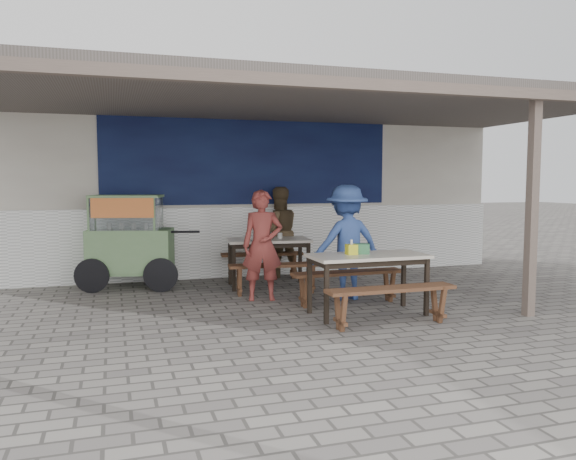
# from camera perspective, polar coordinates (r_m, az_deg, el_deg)

# --- Properties ---
(ground) EXTENTS (60.00, 60.00, 0.00)m
(ground) POSITION_cam_1_polar(r_m,az_deg,el_deg) (7.14, 3.59, -8.38)
(ground) COLOR slate
(ground) RESTS_ON ground
(back_wall) EXTENTS (9.00, 1.28, 3.50)m
(back_wall) POSITION_cam_1_polar(r_m,az_deg,el_deg) (10.37, -3.50, 5.38)
(back_wall) COLOR beige
(back_wall) RESTS_ON ground
(warung_roof) EXTENTS (9.00, 4.21, 2.81)m
(warung_roof) POSITION_cam_1_polar(r_m,az_deg,el_deg) (7.87, 1.41, 12.77)
(warung_roof) COLOR #57504B
(warung_roof) RESTS_ON ground
(table_left) EXTENTS (1.33, 0.82, 0.75)m
(table_left) POSITION_cam_1_polar(r_m,az_deg,el_deg) (8.76, -2.00, -1.44)
(table_left) COLOR silver
(table_left) RESTS_ON ground
(bench_left_street) EXTENTS (1.39, 0.42, 0.45)m
(bench_left_street) POSITION_cam_1_polar(r_m,az_deg,el_deg) (8.18, -1.25, -4.26)
(bench_left_street) COLOR brown
(bench_left_street) RESTS_ON ground
(bench_left_wall) EXTENTS (1.39, 0.42, 0.45)m
(bench_left_wall) POSITION_cam_1_polar(r_m,az_deg,el_deg) (9.42, -2.64, -3.04)
(bench_left_wall) COLOR brown
(bench_left_wall) RESTS_ON ground
(table_right) EXTENTS (1.45, 0.70, 0.75)m
(table_right) POSITION_cam_1_polar(r_m,az_deg,el_deg) (6.98, 8.12, -3.11)
(table_right) COLOR silver
(table_right) RESTS_ON ground
(bench_right_street) EXTENTS (1.54, 0.29, 0.45)m
(bench_right_street) POSITION_cam_1_polar(r_m,az_deg,el_deg) (6.51, 10.42, -6.69)
(bench_right_street) COLOR brown
(bench_right_street) RESTS_ON ground
(bench_right_wall) EXTENTS (1.54, 0.29, 0.45)m
(bench_right_wall) POSITION_cam_1_polar(r_m,az_deg,el_deg) (7.57, 6.09, -5.00)
(bench_right_wall) COLOR brown
(bench_right_wall) RESTS_ON ground
(vendor_cart) EXTENTS (1.85, 1.01, 1.44)m
(vendor_cart) POSITION_cam_1_polar(r_m,az_deg,el_deg) (8.92, -15.81, -0.78)
(vendor_cart) COLOR #698C5D
(vendor_cart) RESTS_ON ground
(patron_street_side) EXTENTS (0.62, 0.47, 1.53)m
(patron_street_side) POSITION_cam_1_polar(r_m,az_deg,el_deg) (7.76, -2.62, -1.56)
(patron_street_side) COLOR maroon
(patron_street_side) RESTS_ON ground
(patron_wall_side) EXTENTS (0.76, 0.60, 1.55)m
(patron_wall_side) POSITION_cam_1_polar(r_m,az_deg,el_deg) (9.62, -0.98, -0.21)
(patron_wall_side) COLOR brown
(patron_wall_side) RESTS_ON ground
(patron_right_table) EXTENTS (1.07, 0.67, 1.60)m
(patron_right_table) POSITION_cam_1_polar(r_m,az_deg,el_deg) (7.84, 5.97, -1.26)
(patron_right_table) COLOR #334F96
(patron_right_table) RESTS_ON ground
(tissue_box) EXTENTS (0.13, 0.13, 0.13)m
(tissue_box) POSITION_cam_1_polar(r_m,az_deg,el_deg) (6.93, 6.46, -1.97)
(tissue_box) COLOR yellow
(tissue_box) RESTS_ON table_right
(donation_box) EXTENTS (0.22, 0.18, 0.13)m
(donation_box) POSITION_cam_1_polar(r_m,az_deg,el_deg) (7.01, 7.47, -1.90)
(donation_box) COLOR #337246
(donation_box) RESTS_ON table_right
(condiment_jar) EXTENTS (0.08, 0.08, 0.09)m
(condiment_jar) POSITION_cam_1_polar(r_m,az_deg,el_deg) (8.83, -0.83, -0.57)
(condiment_jar) COLOR beige
(condiment_jar) RESTS_ON table_left
(condiment_bowl) EXTENTS (0.22, 0.22, 0.04)m
(condiment_bowl) POSITION_cam_1_polar(r_m,az_deg,el_deg) (8.79, -3.92, -0.75)
(condiment_bowl) COLOR white
(condiment_bowl) RESTS_ON table_left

